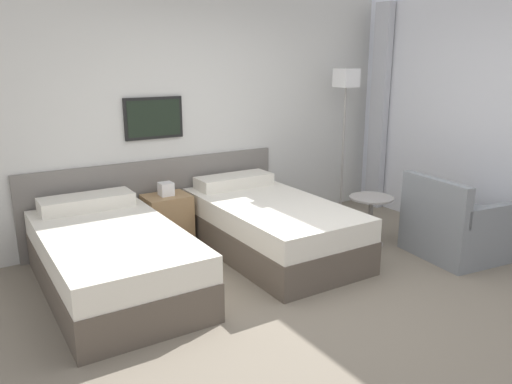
% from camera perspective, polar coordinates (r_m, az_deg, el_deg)
% --- Properties ---
extents(ground_plane, '(16.00, 16.00, 0.00)m').
position_cam_1_polar(ground_plane, '(4.27, 7.53, -12.32)').
color(ground_plane, slate).
extents(wall_headboard, '(10.00, 0.10, 2.70)m').
position_cam_1_polar(wall_headboard, '(5.69, -6.69, 8.26)').
color(wall_headboard, silver).
rests_on(wall_headboard, ground_plane).
extents(bed_near_door, '(1.09, 2.01, 0.68)m').
position_cam_1_polar(bed_near_door, '(4.51, -16.14, -7.35)').
color(bed_near_door, brown).
rests_on(bed_near_door, ground_plane).
extents(bed_near_window, '(1.09, 2.01, 0.68)m').
position_cam_1_polar(bed_near_window, '(5.15, 1.65, -3.93)').
color(bed_near_window, brown).
rests_on(bed_near_window, ground_plane).
extents(nightstand, '(0.47, 0.38, 0.70)m').
position_cam_1_polar(nightstand, '(5.43, -10.09, -3.11)').
color(nightstand, '#9E7A51').
rests_on(nightstand, ground_plane).
extents(floor_lamp, '(0.24, 0.24, 1.84)m').
position_cam_1_polar(floor_lamp, '(6.29, 10.21, 11.03)').
color(floor_lamp, '#9E9993').
rests_on(floor_lamp, ground_plane).
extents(side_table, '(0.47, 0.47, 0.53)m').
position_cam_1_polar(side_table, '(5.48, 12.96, -2.14)').
color(side_table, gray).
rests_on(side_table, ground_plane).
extents(armchair, '(0.94, 0.93, 0.84)m').
position_cam_1_polar(armchair, '(5.49, 22.00, -3.94)').
color(armchair, gray).
rests_on(armchair, ground_plane).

